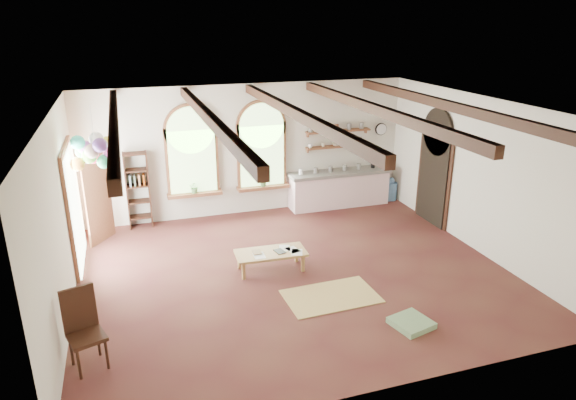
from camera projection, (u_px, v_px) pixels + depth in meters
name	position (u px, v px, depth m)	size (l,w,h in m)	color
floor	(294.00, 272.00, 9.94)	(8.00, 8.00, 0.00)	#542C22
ceiling_beams	(295.00, 113.00, 8.89)	(6.20, 6.80, 0.18)	black
window_left	(192.00, 154.00, 12.05)	(1.30, 0.28, 2.20)	brown
window_right	(262.00, 149.00, 12.54)	(1.30, 0.28, 2.20)	brown
left_doorway	(74.00, 208.00, 10.02)	(0.10, 1.90, 2.50)	brown
right_doorway	(433.00, 178.00, 12.06)	(0.10, 1.30, 2.40)	black
kitchen_counter	(339.00, 188.00, 13.31)	(2.68, 0.62, 0.94)	silver
wall_shelf_lower	(338.00, 146.00, 13.11)	(1.70, 0.24, 0.04)	brown
wall_shelf_upper	(338.00, 131.00, 12.98)	(1.70, 0.24, 0.04)	brown
wall_clock	(381.00, 129.00, 13.42)	(0.32, 0.32, 0.04)	black
bookshelf	(138.00, 190.00, 11.83)	(0.53, 0.32, 1.80)	black
coffee_table	(271.00, 254.00, 9.93)	(1.38, 0.68, 0.39)	#A7794C
side_chair	(87.00, 345.00, 7.17)	(0.59, 0.59, 1.18)	black
floor_mat	(331.00, 296.00, 9.08)	(1.62, 1.00, 0.02)	tan
floor_cushion	(411.00, 323.00, 8.21)	(0.57, 0.57, 0.10)	#6B8B60
water_jug_a	(388.00, 191.00, 13.81)	(0.30, 0.30, 0.57)	#5181AF
water_jug_b	(391.00, 190.00, 13.82)	(0.32, 0.32, 0.62)	#5181AF
balloon_cluster	(95.00, 152.00, 9.43)	(0.85, 0.92, 1.16)	silver
table_book	(253.00, 253.00, 9.86)	(0.16, 0.24, 0.02)	olive
tablet	(280.00, 251.00, 9.92)	(0.17, 0.24, 0.01)	black
potted_plant_left	(195.00, 187.00, 12.22)	(0.27, 0.23, 0.30)	#598C4C
potted_plant_right	(263.00, 180.00, 12.71)	(0.27, 0.23, 0.30)	#598C4C
shelf_cup_a	(310.00, 146.00, 12.87)	(0.12, 0.10, 0.10)	white
shelf_cup_b	(323.00, 145.00, 12.97)	(0.10, 0.10, 0.09)	beige
shelf_bowl_a	(336.00, 145.00, 13.08)	(0.22, 0.22, 0.05)	beige
shelf_bowl_b	(349.00, 144.00, 13.18)	(0.20, 0.20, 0.06)	#8C664C
shelf_vase	(361.00, 140.00, 13.26)	(0.18, 0.18, 0.19)	slate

